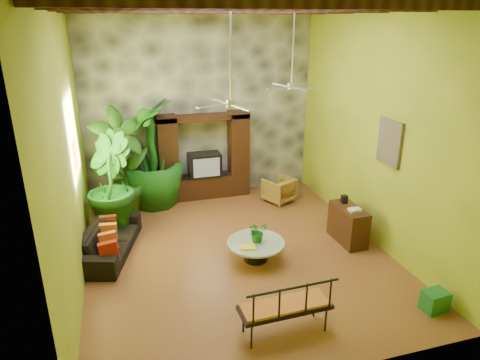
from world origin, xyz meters
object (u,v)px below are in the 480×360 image
object	(u,v)px
iron_bench	(287,305)
wicker_armchair	(279,190)
tall_plant_a	(122,163)
tall_plant_c	(152,154)
entertainment_center	(204,163)
ceiling_fan_front	(231,91)
side_console	(348,224)
sofa	(109,239)
coffee_table	(256,248)
tall_plant_b	(109,184)
ceiling_fan_back	(292,76)
green_bin	(435,301)

from	to	relation	value
iron_bench	wicker_armchair	bearing A→B (deg)	68.42
tall_plant_a	tall_plant_c	bearing A→B (deg)	27.33
entertainment_center	iron_bench	bearing A→B (deg)	-89.51
ceiling_fan_front	wicker_armchair	world-z (taller)	ceiling_fan_front
tall_plant_c	side_console	size ratio (longest dim) A/B	2.75
ceiling_fan_front	side_console	distance (m)	4.01
wicker_armchair	side_console	size ratio (longest dim) A/B	0.72
ceiling_fan_front	side_console	size ratio (longest dim) A/B	1.86
ceiling_fan_front	sofa	xyz separation A→B (m)	(-2.32, 1.10, -3.09)
sofa	iron_bench	size ratio (longest dim) A/B	1.49
ceiling_fan_front	coffee_table	xyz separation A→B (m)	(0.49, 0.00, -3.15)
wicker_armchair	iron_bench	bearing A→B (deg)	43.99
entertainment_center	tall_plant_c	xyz separation A→B (m)	(-1.37, -0.16, 0.41)
ceiling_fan_front	iron_bench	xyz separation A→B (m)	(0.25, -2.22, -2.86)
entertainment_center	tall_plant_b	xyz separation A→B (m)	(-2.45, -1.41, 0.18)
ceiling_fan_front	side_console	world-z (taller)	ceiling_fan_front
tall_plant_b	ceiling_fan_front	bearing A→B (deg)	-43.39
sofa	side_console	xyz separation A→B (m)	(4.98, -0.92, 0.09)
ceiling_fan_back	sofa	distance (m)	5.18
wicker_armchair	ceiling_fan_front	bearing A→B (deg)	26.71
entertainment_center	side_console	world-z (taller)	entertainment_center
green_bin	ceiling_fan_back	bearing A→B (deg)	104.87
wicker_armchair	iron_bench	size ratio (longest dim) A/B	0.50
sofa	tall_plant_a	world-z (taller)	tall_plant_a
iron_bench	side_console	size ratio (longest dim) A/B	1.44
ceiling_fan_front	wicker_armchair	bearing A→B (deg)	52.85
tall_plant_b	wicker_armchair	bearing A→B (deg)	7.19
entertainment_center	tall_plant_c	distance (m)	1.44
tall_plant_c	coffee_table	bearing A→B (deg)	-63.83
ceiling_fan_back	tall_plant_a	size ratio (longest dim) A/B	0.70
ceiling_fan_front	side_console	bearing A→B (deg)	3.85
ceiling_fan_front	tall_plant_a	xyz separation A→B (m)	(-1.91, 3.00, -2.07)
ceiling_fan_back	wicker_armchair	xyz separation A→B (m)	(0.22, 1.06, -3.08)
iron_bench	green_bin	xyz separation A→B (m)	(2.60, -0.13, -0.37)
ceiling_fan_back	side_console	world-z (taller)	ceiling_fan_back
tall_plant_a	tall_plant_c	size ratio (longest dim) A/B	0.97
sofa	side_console	world-z (taller)	side_console
ceiling_fan_back	iron_bench	world-z (taller)	ceiling_fan_back
iron_bench	ceiling_fan_front	bearing A→B (deg)	94.70
tall_plant_b	tall_plant_c	size ratio (longest dim) A/B	0.83
ceiling_fan_front	tall_plant_b	bearing A→B (deg)	136.61
tall_plant_a	tall_plant_b	distance (m)	0.96
wicker_armchair	tall_plant_c	world-z (taller)	tall_plant_c
ceiling_fan_back	tall_plant_c	xyz separation A→B (m)	(-2.97, 1.78, -2.02)
ceiling_fan_front	wicker_armchair	xyz separation A→B (m)	(2.02, 2.66, -3.08)
sofa	wicker_armchair	xyz separation A→B (m)	(4.34, 1.56, 0.01)
entertainment_center	side_console	size ratio (longest dim) A/B	2.40
tall_plant_c	iron_bench	world-z (taller)	tall_plant_c
tall_plant_b	side_console	size ratio (longest dim) A/B	2.28
ceiling_fan_front	tall_plant_b	size ratio (longest dim) A/B	0.81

